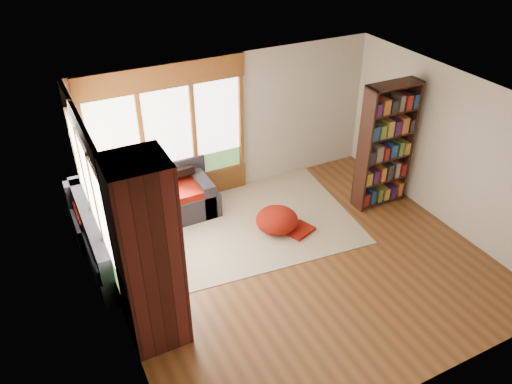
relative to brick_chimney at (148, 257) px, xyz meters
name	(u,v)px	position (x,y,z in m)	size (l,w,h in m)	color
floor	(302,263)	(2.40, 0.35, -1.30)	(5.50, 5.50, 0.00)	brown
ceiling	(312,107)	(2.40, 0.35, 1.30)	(5.50, 5.50, 0.00)	white
wall_back	(233,125)	(2.40, 2.85, 0.00)	(5.50, 0.04, 2.60)	silver
wall_front	(434,309)	(2.40, -2.15, 0.00)	(5.50, 0.04, 2.60)	silver
wall_left	(111,248)	(-0.35, 0.35, 0.00)	(0.04, 5.00, 2.60)	silver
wall_right	(451,151)	(5.15, 0.35, 0.00)	(0.04, 5.00, 2.60)	silver
windows_back	(169,137)	(1.20, 2.82, 0.05)	(2.82, 0.10, 1.90)	brown
windows_left	(93,196)	(-0.32, 1.55, 0.05)	(0.10, 2.62, 1.90)	brown
roller_blind	(79,145)	(-0.29, 2.38, 0.45)	(0.03, 0.72, 0.90)	#7B9357
brick_chimney	(148,257)	(0.00, 0.00, 0.00)	(0.70, 0.70, 2.60)	#471914
sectional_sofa	(146,223)	(0.45, 2.05, -1.00)	(2.20, 2.20, 0.80)	#222029
area_rug	(248,221)	(2.13, 1.71, -1.29)	(3.51, 2.68, 0.01)	white
bookshelf	(386,146)	(4.54, 1.21, -0.16)	(0.97, 0.32, 2.27)	#341911
pouf	(277,219)	(2.47, 1.29, -1.09)	(0.72, 0.72, 0.39)	maroon
dog_tan	(152,198)	(0.58, 1.97, -0.50)	(1.07, 0.92, 0.52)	brown
dog_brindle	(129,233)	(0.04, 1.32, -0.57)	(0.70, 0.79, 0.39)	black
throw_pillows	(147,196)	(0.53, 2.10, -0.54)	(1.98, 1.68, 0.45)	black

